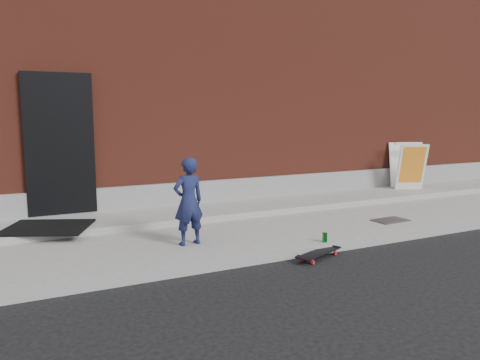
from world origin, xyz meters
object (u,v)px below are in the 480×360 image
pizza_sign (408,165)px  soda_can (325,238)px  child (188,201)px  skateboard (319,253)px

pizza_sign → soda_can: 4.74m
child → skateboard: size_ratio=1.48×
pizza_sign → soda_can: bearing=-148.6°
child → skateboard: 1.85m
child → soda_can: (1.70, -0.71, -0.52)m
skateboard → soda_can: soda_can is taller
child → soda_can: bearing=150.2°
child → pizza_sign: size_ratio=1.15×
skateboard → soda_can: 0.31m
child → soda_can: child is taller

